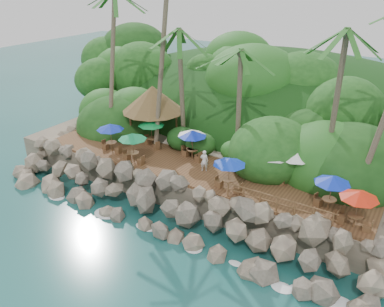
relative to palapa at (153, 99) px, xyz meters
The scene contains 12 objects.
ground 12.32m from the palapa, 57.46° to the right, with size 140.00×140.00×0.00m, color #19514F.
land_base 10.17m from the palapa, 49.47° to the left, with size 32.00×25.20×2.10m, color gray.
jungle_hill 16.53m from the palapa, 67.81° to the left, with size 44.80×28.00×15.40m, color #143811.
seawall 10.34m from the palapa, 50.77° to the right, with size 29.00×4.00×2.30m, color gray, non-canonical shape.
terrace 7.55m from the palapa, 28.41° to the right, with size 26.00×5.00×0.20m, color brown.
jungle_foliage 10.09m from the palapa, 44.96° to the left, with size 44.00×16.00×12.00m, color #143811, non-canonical shape.
foam_line 12.08m from the palapa, 56.58° to the right, with size 25.20×0.80×0.06m.
palms 10.14m from the palapa, ahead, with size 27.49×6.97×15.35m.
palapa is the anchor object (origin of this frame).
dining_clusters 8.69m from the palapa, 21.45° to the right, with size 20.92×5.36×2.34m.
railing 14.71m from the palapa, 22.47° to the right, with size 7.20×0.10×1.00m.
waiter 8.08m from the palapa, 24.88° to the right, with size 0.59×0.39×1.61m, color silver.
Camera 1 is at (14.04, -16.47, 15.53)m, focal length 37.42 mm.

